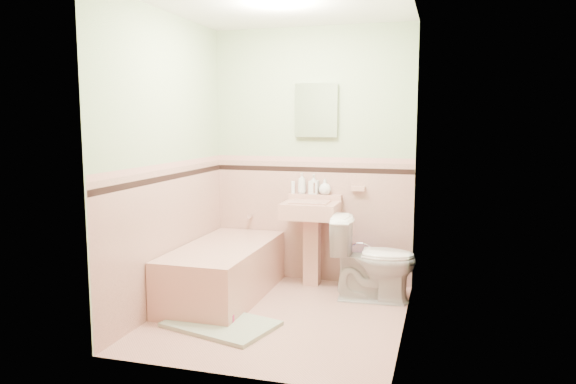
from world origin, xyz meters
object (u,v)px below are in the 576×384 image
(medicine_cabinet, at_px, (316,110))
(shoe, at_px, (225,317))
(soap_bottle_left, at_px, (302,183))
(toilet, at_px, (373,259))
(soap_bottle_right, at_px, (325,187))
(soap_bottle_mid, at_px, (314,184))
(bucket, at_px, (360,272))
(bathtub, at_px, (224,273))
(sink, at_px, (311,245))

(medicine_cabinet, xyz_separation_m, shoe, (-0.40, -1.38, -1.64))
(soap_bottle_left, relative_size, shoe, 1.45)
(toilet, relative_size, shoe, 5.30)
(soap_bottle_right, relative_size, shoe, 1.07)
(medicine_cabinet, distance_m, soap_bottle_right, 0.75)
(medicine_cabinet, bearing_deg, soap_bottle_mid, -116.46)
(toilet, bearing_deg, bucket, 21.12)
(medicine_cabinet, bearing_deg, bathtub, -132.58)
(medicine_cabinet, distance_m, bucket, 1.63)
(medicine_cabinet, bearing_deg, bucket, -10.68)
(bucket, bearing_deg, bathtub, -150.41)
(toilet, bearing_deg, shoe, 128.21)
(soap_bottle_mid, relative_size, bucket, 0.68)
(sink, height_order, soap_bottle_right, soap_bottle_right)
(soap_bottle_left, xyz_separation_m, shoe, (-0.26, -1.35, -0.92))
(bathtub, distance_m, sink, 0.88)
(sink, bearing_deg, soap_bottle_left, 127.03)
(bathtub, height_order, sink, sink)
(soap_bottle_right, bearing_deg, toilet, -38.06)
(bathtub, distance_m, soap_bottle_right, 1.28)
(medicine_cabinet, xyz_separation_m, soap_bottle_left, (-0.14, -0.03, -0.71))
(bathtub, distance_m, soap_bottle_mid, 1.23)
(medicine_cabinet, height_order, shoe, medicine_cabinet)
(bathtub, relative_size, sink, 1.82)
(bucket, bearing_deg, soap_bottle_right, 171.06)
(soap_bottle_mid, distance_m, toilet, 0.98)
(shoe, bearing_deg, bathtub, 108.84)
(soap_bottle_left, distance_m, shoe, 1.66)
(sink, xyz_separation_m, medicine_cabinet, (0.00, 0.21, 1.29))
(sink, distance_m, medicine_cabinet, 1.30)
(soap_bottle_mid, height_order, soap_bottle_right, soap_bottle_mid)
(medicine_cabinet, bearing_deg, soap_bottle_left, -167.54)
(medicine_cabinet, xyz_separation_m, soap_bottle_mid, (-0.01, -0.03, -0.72))
(shoe, bearing_deg, soap_bottle_left, 74.18)
(soap_bottle_mid, bearing_deg, sink, -85.26)
(soap_bottle_right, height_order, bucket, soap_bottle_right)
(medicine_cabinet, xyz_separation_m, toilet, (0.64, -0.45, -1.32))
(sink, bearing_deg, bathtub, -142.07)
(soap_bottle_right, height_order, shoe, soap_bottle_right)
(soap_bottle_mid, relative_size, soap_bottle_right, 1.28)
(soap_bottle_right, relative_size, toilet, 0.20)
(sink, xyz_separation_m, soap_bottle_right, (0.10, 0.18, 0.55))
(bathtub, xyz_separation_m, bucket, (1.15, 0.65, -0.08))
(bathtub, distance_m, toilet, 1.36)
(bathtub, height_order, soap_bottle_right, soap_bottle_right)
(soap_bottle_right, distance_m, shoe, 1.70)
(soap_bottle_mid, bearing_deg, shoe, -105.94)
(soap_bottle_mid, xyz_separation_m, soap_bottle_right, (0.11, 0.00, -0.02))
(soap_bottle_mid, bearing_deg, bucket, -6.88)
(sink, bearing_deg, bucket, 14.59)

